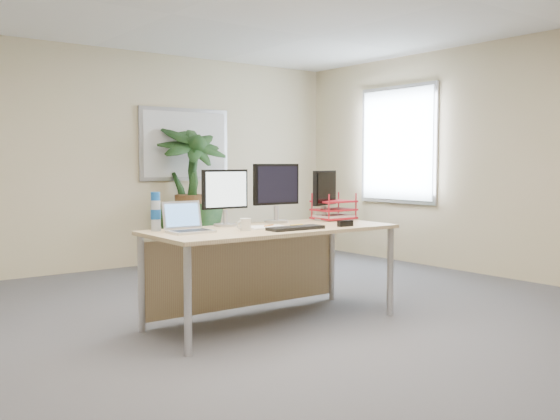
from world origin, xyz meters
TOP-DOWN VIEW (x-y plane):
  - floor at (0.00, 0.00)m, footprint 8.00×8.00m
  - back_wall at (0.00, 4.00)m, footprint 7.00×0.04m
  - whiteboard at (1.20, 3.97)m, footprint 1.30×0.04m
  - window at (3.47, 2.30)m, footprint 0.04×1.30m
  - desk at (0.19, 0.79)m, footprint 2.06×0.90m
  - floor_plant at (1.12, 3.70)m, footprint 0.85×0.85m
  - monitor_left at (-0.05, 1.01)m, footprint 0.42×0.19m
  - monitor_right at (0.47, 1.00)m, footprint 0.46×0.21m
  - monitor_dark at (0.96, 0.92)m, footprint 0.39×0.19m
  - laptop at (-0.52, 0.81)m, footprint 0.33×0.29m
  - keyboard at (0.24, 0.44)m, footprint 0.48×0.17m
  - coffee_mug at (-0.12, 0.62)m, footprint 0.12×0.08m
  - spiral_notebook at (0.13, 0.67)m, footprint 0.35×0.29m
  - orange_pen at (0.16, 0.69)m, footprint 0.13×0.06m
  - yellow_highlighter at (0.41, 0.63)m, footprint 0.13×0.03m
  - water_bottle at (-0.68, 1.01)m, footprint 0.08×0.08m
  - letter_tray at (1.06, 0.90)m, footprint 0.37×0.28m
  - stapler at (0.72, 0.38)m, footprint 0.15×0.04m

SIDE VIEW (x-z plane):
  - floor at x=0.00m, z-range 0.00..0.00m
  - desk at x=0.19m, z-range 0.23..1.01m
  - floor_plant at x=1.12m, z-range 0.00..1.50m
  - spiral_notebook at x=0.13m, z-range 0.78..0.80m
  - yellow_highlighter at x=0.41m, z-range 0.78..0.80m
  - keyboard at x=0.24m, z-range 0.78..0.81m
  - orange_pen at x=0.16m, z-range 0.80..0.81m
  - stapler at x=0.72m, z-range 0.78..0.83m
  - coffee_mug at x=-0.12m, z-range 0.78..0.88m
  - laptop at x=-0.52m, z-range 0.73..0.96m
  - letter_tray at x=1.06m, z-range 0.78..0.95m
  - water_bottle at x=-0.68m, z-range 0.78..1.08m
  - monitor_dark at x=0.96m, z-range 0.82..1.27m
  - monitor_left at x=-0.05m, z-range 0.82..1.29m
  - monitor_right at x=0.47m, z-range 0.82..1.34m
  - back_wall at x=0.00m, z-range 0.00..2.70m
  - whiteboard at x=1.20m, z-range 1.07..2.02m
  - window at x=3.47m, z-range 0.77..2.33m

